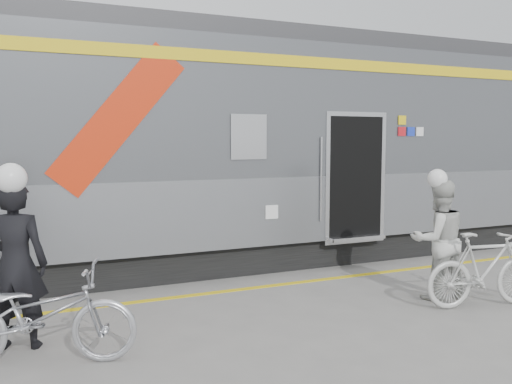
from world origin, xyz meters
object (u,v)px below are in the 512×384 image
man (16,265)px  bicycle_right (485,270)px  bicycle_left (39,315)px  woman (438,240)px

man → bicycle_right: man is taller
bicycle_left → man: bearing=37.9°
man → woman: man is taller
bicycle_left → woman: 5.16m
man → bicycle_right: 5.74m
woman → bicycle_left: bearing=12.8°
man → bicycle_left: bearing=127.9°
bicycle_left → woman: bearing=-70.5°
man → bicycle_right: size_ratio=1.08×
bicycle_left → bicycle_right: bearing=-76.4°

